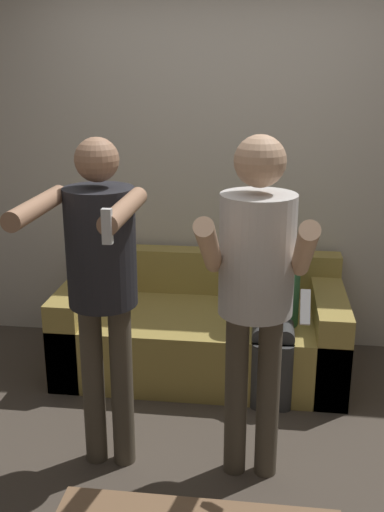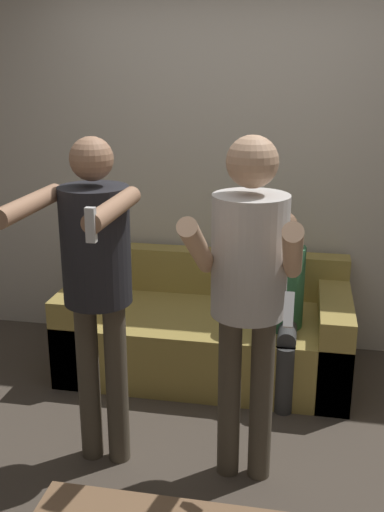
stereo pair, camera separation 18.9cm
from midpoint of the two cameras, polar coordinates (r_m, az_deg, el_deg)
ground_plane at (r=3.20m, az=1.93°, el=-19.59°), size 14.00×14.00×0.00m
wall_back at (r=4.14m, az=5.51°, el=9.45°), size 6.40×0.06×2.70m
couch at (r=4.00m, az=2.83°, el=-7.19°), size 1.82×0.90×0.72m
person_standing_left at (r=2.80m, az=-7.27°, el=-1.24°), size 0.44×0.71×1.64m
person_standing_right at (r=2.68m, az=7.43°, el=-1.93°), size 0.46×0.68×1.66m
person_seated at (r=3.64m, az=9.65°, el=-3.86°), size 0.31×0.53×1.13m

